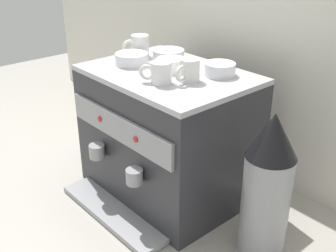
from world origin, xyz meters
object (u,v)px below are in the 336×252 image
object	(u,v)px
ceramic_bowl_1	(220,69)
milk_pitcher	(98,132)
ceramic_bowl_3	(168,56)
ceramic_bowl_0	(132,59)
coffee_grinder	(267,186)
ceramic_cup_1	(189,70)
ceramic_cup_0	(160,73)
espresso_machine	(167,135)
ceramic_cup_2	(139,46)
ceramic_bowl_2	(170,65)

from	to	relation	value
ceramic_bowl_1	milk_pitcher	bearing A→B (deg)	-168.67
ceramic_bowl_3	ceramic_bowl_0	bearing A→B (deg)	-113.71
coffee_grinder	ceramic_bowl_3	bearing A→B (deg)	170.57
ceramic_bowl_0	ceramic_bowl_1	xyz separation A→B (m)	(0.29, 0.15, 0.00)
ceramic_cup_1	coffee_grinder	distance (m)	0.43
ceramic_cup_0	milk_pitcher	distance (m)	0.70
espresso_machine	coffee_grinder	bearing A→B (deg)	-0.13
ceramic_bowl_1	coffee_grinder	world-z (taller)	ceramic_bowl_1
ceramic_cup_0	ceramic_bowl_1	world-z (taller)	ceramic_cup_0
ceramic_cup_0	ceramic_cup_1	bearing A→B (deg)	60.10
milk_pitcher	ceramic_cup_1	bearing A→B (deg)	0.24
ceramic_cup_0	ceramic_bowl_3	world-z (taller)	ceramic_cup_0
espresso_machine	milk_pitcher	bearing A→B (deg)	-178.39
ceramic_bowl_0	ceramic_bowl_3	size ratio (longest dim) A/B	1.02
espresso_machine	ceramic_cup_1	world-z (taller)	ceramic_cup_1
ceramic_bowl_1	milk_pitcher	world-z (taller)	ceramic_bowl_1
ceramic_cup_2	milk_pitcher	bearing A→B (deg)	-167.53
espresso_machine	ceramic_bowl_1	world-z (taller)	ceramic_bowl_1
ceramic_bowl_0	coffee_grinder	size ratio (longest dim) A/B	0.25
espresso_machine	ceramic_bowl_3	xyz separation A→B (m)	(-0.09, 0.09, 0.26)
espresso_machine	ceramic_bowl_1	distance (m)	0.32
ceramic_bowl_2	ceramic_cup_1	bearing A→B (deg)	-12.31
ceramic_bowl_2	coffee_grinder	xyz separation A→B (m)	(0.45, -0.02, -0.26)
espresso_machine	ceramic_cup_1	distance (m)	0.30
ceramic_bowl_2	espresso_machine	bearing A→B (deg)	-76.97
ceramic_cup_0	ceramic_bowl_0	distance (m)	0.23
ceramic_cup_0	ceramic_bowl_2	size ratio (longest dim) A/B	0.95
ceramic_cup_0	ceramic_bowl_1	bearing A→B (deg)	70.47
ceramic_cup_0	ceramic_bowl_3	distance (m)	0.25
ceramic_cup_2	ceramic_cup_1	bearing A→B (deg)	-9.33
ceramic_bowl_1	coffee_grinder	distance (m)	0.42
ceramic_bowl_0	coffee_grinder	world-z (taller)	ceramic_bowl_0
espresso_machine	ceramic_cup_0	world-z (taller)	ceramic_cup_0
ceramic_cup_0	ceramic_bowl_2	xyz separation A→B (m)	(-0.07, 0.11, -0.01)
ceramic_cup_1	coffee_grinder	size ratio (longest dim) A/B	0.22
ceramic_bowl_0	ceramic_cup_2	bearing A→B (deg)	126.89
ceramic_cup_0	milk_pitcher	world-z (taller)	ceramic_cup_0
ceramic_bowl_2	coffee_grinder	bearing A→B (deg)	-2.13
ceramic_cup_2	ceramic_bowl_2	size ratio (longest dim) A/B	1.13
ceramic_bowl_2	milk_pitcher	size ratio (longest dim) A/B	0.63
ceramic_cup_2	ceramic_cup_0	bearing A→B (deg)	-25.65
ceramic_cup_0	ceramic_bowl_0	bearing A→B (deg)	166.27
espresso_machine	ceramic_bowl_2	xyz separation A→B (m)	(-0.00, 0.02, 0.26)
ceramic_cup_2	ceramic_bowl_2	bearing A→B (deg)	-7.56
ceramic_cup_1	ceramic_bowl_1	bearing A→B (deg)	78.42
ceramic_cup_0	ceramic_bowl_0	world-z (taller)	ceramic_cup_0
ceramic_bowl_1	milk_pitcher	xyz separation A→B (m)	(-0.61, -0.12, -0.42)
espresso_machine	ceramic_bowl_3	size ratio (longest dim) A/B	4.97
ceramic_bowl_2	coffee_grinder	distance (m)	0.52
ceramic_cup_2	ceramic_bowl_0	xyz separation A→B (m)	(0.06, -0.08, -0.02)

